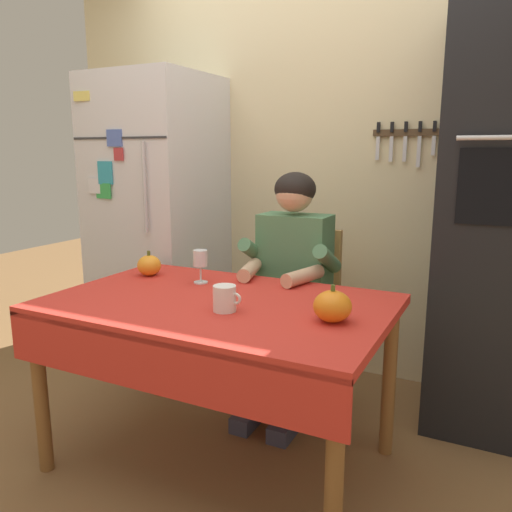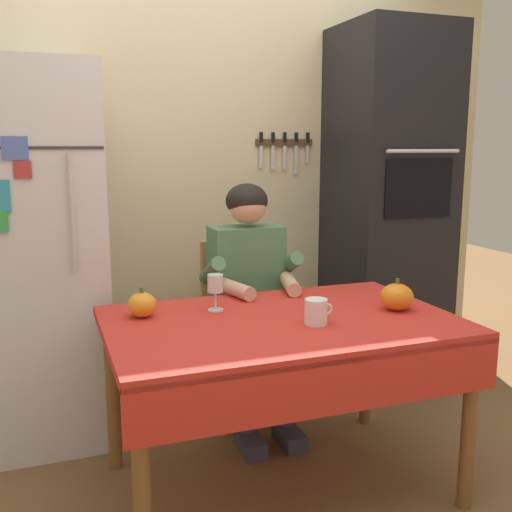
# 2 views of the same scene
# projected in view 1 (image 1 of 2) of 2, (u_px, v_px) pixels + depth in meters

# --- Properties ---
(ground_plane) EXTENTS (10.00, 10.00, 0.00)m
(ground_plane) POSITION_uv_depth(u_px,v_px,m) (209.00, 472.00, 2.17)
(ground_plane) COLOR brown
(ground_plane) RESTS_ON ground
(back_wall_assembly) EXTENTS (3.70, 0.13, 2.60)m
(back_wall_assembly) POSITION_uv_depth(u_px,v_px,m) (330.00, 159.00, 3.07)
(back_wall_assembly) COLOR beige
(back_wall_assembly) RESTS_ON ground
(refrigerator) EXTENTS (0.68, 0.71, 1.80)m
(refrigerator) POSITION_uv_depth(u_px,v_px,m) (159.00, 222.00, 3.24)
(refrigerator) COLOR silver
(refrigerator) RESTS_ON ground
(wall_oven) EXTENTS (0.60, 0.64, 2.10)m
(wall_oven) POSITION_uv_depth(u_px,v_px,m) (509.00, 216.00, 2.37)
(wall_oven) COLOR black
(wall_oven) RESTS_ON ground
(dining_table) EXTENTS (1.40, 0.90, 0.74)m
(dining_table) POSITION_uv_depth(u_px,v_px,m) (216.00, 321.00, 2.10)
(dining_table) COLOR brown
(dining_table) RESTS_ON ground
(chair_behind_person) EXTENTS (0.40, 0.40, 0.93)m
(chair_behind_person) POSITION_uv_depth(u_px,v_px,m) (302.00, 306.00, 2.79)
(chair_behind_person) COLOR tan
(chair_behind_person) RESTS_ON ground
(seated_person) EXTENTS (0.47, 0.55, 1.25)m
(seated_person) POSITION_uv_depth(u_px,v_px,m) (289.00, 273.00, 2.58)
(seated_person) COLOR #38384C
(seated_person) RESTS_ON ground
(coffee_mug) EXTENTS (0.12, 0.09, 0.10)m
(coffee_mug) POSITION_uv_depth(u_px,v_px,m) (225.00, 298.00, 1.95)
(coffee_mug) COLOR white
(coffee_mug) RESTS_ON dining_table
(wine_glass) EXTENTS (0.07, 0.07, 0.16)m
(wine_glass) POSITION_uv_depth(u_px,v_px,m) (200.00, 260.00, 2.36)
(wine_glass) COLOR white
(wine_glass) RESTS_ON dining_table
(pumpkin_large) EXTENTS (0.12, 0.12, 0.12)m
(pumpkin_large) POSITION_uv_depth(u_px,v_px,m) (149.00, 265.00, 2.51)
(pumpkin_large) COLOR orange
(pumpkin_large) RESTS_ON dining_table
(pumpkin_medium) EXTENTS (0.14, 0.14, 0.14)m
(pumpkin_medium) POSITION_uv_depth(u_px,v_px,m) (332.00, 306.00, 1.83)
(pumpkin_medium) COLOR orange
(pumpkin_medium) RESTS_ON dining_table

